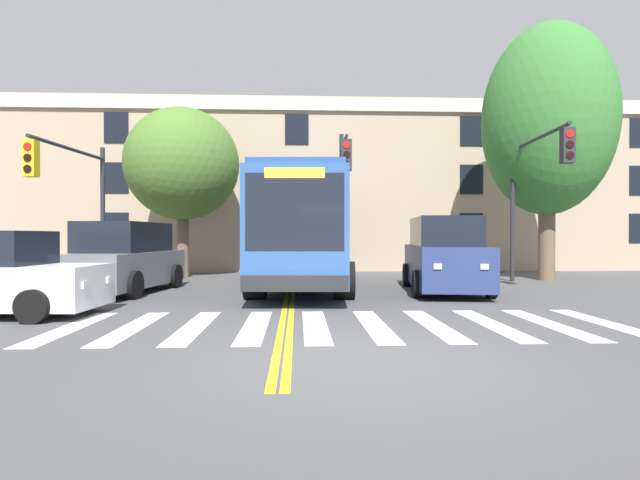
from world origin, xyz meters
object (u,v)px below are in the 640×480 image
(car_black_behind_bus, at_px, (304,252))
(street_tree_curbside_large, at_px, (547,120))
(traffic_light_far_corner, at_px, (74,185))
(traffic_light_near_corner, at_px, (533,177))
(car_grey_near_lane, at_px, (124,259))
(street_tree_curbside_small, at_px, (183,165))
(car_navy_far_lane, at_px, (444,256))
(traffic_light_overhead, at_px, (343,182))
(city_bus, at_px, (305,229))

(car_black_behind_bus, distance_m, street_tree_curbside_large, 13.01)
(traffic_light_far_corner, bearing_deg, traffic_light_near_corner, 0.37)
(car_grey_near_lane, bearing_deg, car_black_behind_bus, 63.82)
(car_black_behind_bus, relative_size, street_tree_curbside_small, 0.57)
(street_tree_curbside_large, bearing_deg, street_tree_curbside_small, 171.98)
(car_grey_near_lane, distance_m, car_navy_far_lane, 9.56)
(traffic_light_overhead, relative_size, street_tree_curbside_large, 0.56)
(city_bus, distance_m, street_tree_curbside_large, 10.31)
(car_grey_near_lane, bearing_deg, traffic_light_near_corner, 5.08)
(car_grey_near_lane, height_order, traffic_light_near_corner, traffic_light_near_corner)
(car_navy_far_lane, relative_size, street_tree_curbside_small, 0.77)
(car_grey_near_lane, distance_m, car_black_behind_bus, 12.41)
(car_grey_near_lane, xyz_separation_m, car_navy_far_lane, (9.56, -0.20, 0.08))
(car_grey_near_lane, distance_m, street_tree_curbside_small, 6.58)
(street_tree_curbside_small, bearing_deg, car_navy_far_lane, -32.07)
(car_grey_near_lane, relative_size, traffic_light_near_corner, 0.92)
(car_grey_near_lane, distance_m, traffic_light_far_corner, 3.16)
(street_tree_curbside_small, bearing_deg, traffic_light_overhead, -26.11)
(car_grey_near_lane, xyz_separation_m, traffic_light_overhead, (6.75, 2.42, 2.57))
(traffic_light_near_corner, distance_m, traffic_light_far_corner, 14.85)
(city_bus, distance_m, traffic_light_far_corner, 7.44)
(car_navy_far_lane, relative_size, traffic_light_overhead, 0.97)
(traffic_light_far_corner, xyz_separation_m, street_tree_curbside_small, (2.38, 4.44, 1.31))
(car_navy_far_lane, xyz_separation_m, traffic_light_near_corner, (3.38, 1.35, 2.56))
(city_bus, relative_size, traffic_light_far_corner, 2.29)
(traffic_light_far_corner, distance_m, street_tree_curbside_large, 16.94)
(city_bus, height_order, street_tree_curbside_small, street_tree_curbside_small)
(traffic_light_overhead, bearing_deg, car_navy_far_lane, -42.97)
(traffic_light_near_corner, bearing_deg, traffic_light_far_corner, -179.63)
(street_tree_curbside_small, bearing_deg, city_bus, -38.90)
(traffic_light_overhead, height_order, street_tree_curbside_small, street_tree_curbside_small)
(car_black_behind_bus, bearing_deg, street_tree_curbside_large, -39.88)
(traffic_light_near_corner, relative_size, street_tree_curbside_small, 0.79)
(street_tree_curbside_large, distance_m, street_tree_curbside_small, 14.36)
(traffic_light_overhead, bearing_deg, street_tree_curbside_large, 7.85)
(car_navy_far_lane, bearing_deg, traffic_light_overhead, 137.03)
(car_grey_near_lane, relative_size, street_tree_curbside_large, 0.51)
(traffic_light_far_corner, height_order, street_tree_curbside_small, street_tree_curbside_small)
(car_black_behind_bus, bearing_deg, car_grey_near_lane, -116.18)
(car_black_behind_bus, distance_m, street_tree_curbside_small, 8.43)
(traffic_light_near_corner, height_order, traffic_light_overhead, traffic_light_overhead)
(traffic_light_far_corner, bearing_deg, street_tree_curbside_large, 8.43)
(traffic_light_overhead, height_order, street_tree_curbside_large, street_tree_curbside_large)
(traffic_light_far_corner, bearing_deg, car_grey_near_lane, -28.82)
(car_black_behind_bus, height_order, traffic_light_overhead, traffic_light_overhead)
(street_tree_curbside_large, bearing_deg, traffic_light_near_corner, -125.47)
(traffic_light_far_corner, height_order, street_tree_curbside_large, street_tree_curbside_large)
(car_navy_far_lane, bearing_deg, street_tree_curbside_large, 36.20)
(car_grey_near_lane, bearing_deg, street_tree_curbside_small, 85.14)
(traffic_light_near_corner, relative_size, traffic_light_far_corner, 1.13)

